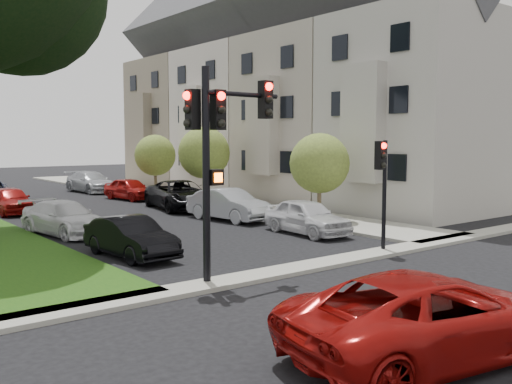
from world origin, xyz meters
TOP-DOWN VIEW (x-y plane):
  - ground at (0.00, 0.00)m, footprint 140.00×140.00m
  - sidewalk_right at (6.75, 24.00)m, footprint 3.50×44.00m
  - sidewalk_cross at (0.00, 2.00)m, footprint 60.00×1.00m
  - house_a at (12.45, 8.00)m, footprint 7.70×7.55m
  - house_b at (12.45, 15.50)m, footprint 7.70×7.55m
  - house_c at (12.45, 23.00)m, footprint 7.70×7.55m
  - house_d at (12.45, 30.50)m, footprint 7.70×7.55m
  - small_tree_a at (6.20, 8.31)m, footprint 2.69×2.69m
  - small_tree_b at (6.20, 17.77)m, footprint 2.98×2.98m
  - small_tree_c at (6.20, 23.68)m, footprint 2.70×2.70m
  - traffic_signal_main at (-3.36, 2.24)m, footprint 2.72×0.70m
  - traffic_signal_secondary at (3.07, 2.19)m, footprint 0.47×0.38m
  - car_cross_near at (-3.50, -4.29)m, footprint 5.74×3.36m
  - car_parked_0 at (3.70, 6.45)m, footprint 1.94×4.22m
  - car_parked_1 at (3.49, 11.51)m, footprint 2.05×4.60m
  - car_parked_2 at (3.86, 16.50)m, footprint 3.54×5.96m
  - car_parked_3 at (3.87, 22.64)m, footprint 2.19×4.21m
  - car_parked_4 at (3.90, 28.94)m, footprint 2.42×5.19m
  - car_parked_5 at (-3.80, 6.63)m, footprint 1.65×4.03m
  - car_parked_6 at (-3.91, 12.24)m, footprint 2.66×4.82m
  - car_parked_7 at (-3.82, 20.24)m, footprint 1.65×4.05m

SIDE VIEW (x-z plane):
  - ground at x=0.00m, z-range 0.00..0.00m
  - sidewalk_right at x=6.75m, z-range 0.00..0.12m
  - sidewalk_cross at x=0.00m, z-range 0.00..0.12m
  - car_parked_5 at x=-3.80m, z-range 0.00..1.30m
  - car_parked_6 at x=-3.91m, z-range 0.00..1.32m
  - car_parked_3 at x=3.87m, z-range 0.00..1.37m
  - car_parked_7 at x=-3.82m, z-range 0.00..1.38m
  - car_parked_0 at x=3.70m, z-range 0.00..1.40m
  - car_parked_4 at x=3.90m, z-range 0.00..1.47m
  - car_parked_1 at x=3.49m, z-range 0.00..1.47m
  - car_cross_near at x=-3.50m, z-range 0.00..1.50m
  - car_parked_2 at x=3.86m, z-range 0.00..1.55m
  - traffic_signal_secondary at x=3.07m, z-range 0.74..4.46m
  - small_tree_a at x=6.20m, z-range 0.67..4.70m
  - small_tree_c at x=6.20m, z-range 0.67..4.73m
  - small_tree_b at x=6.20m, z-range 0.74..5.21m
  - traffic_signal_main at x=-3.36m, z-range 1.06..6.64m
  - house_a at x=12.45m, z-range -1.05..14.92m
  - house_b at x=12.45m, z-range -1.05..14.92m
  - house_c at x=12.45m, z-range -1.05..14.92m
  - house_d at x=12.45m, z-range -1.05..14.92m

